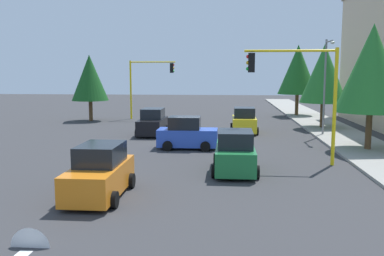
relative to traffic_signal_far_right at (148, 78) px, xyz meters
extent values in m
plane|color=#353538|center=(14.00, 5.72, -4.11)|extent=(120.00, 120.00, 0.00)
cube|color=gray|center=(9.00, 16.22, -4.03)|extent=(80.00, 4.00, 0.15)
cube|color=silver|center=(26.30, 2.72, -4.10)|extent=(2.20, 0.36, 0.01)
cone|color=silver|center=(25.00, 2.72, -4.10)|extent=(0.01, 1.10, 1.10)
cone|color=silver|center=(31.00, 2.72, -4.10)|extent=(0.01, 1.10, 1.10)
cylinder|color=yellow|center=(0.00, -1.78, -1.20)|extent=(0.18, 0.18, 5.82)
cylinder|color=yellow|center=(0.00, 0.47, 1.56)|extent=(0.12, 4.50, 0.12)
cube|color=black|center=(0.00, 2.36, 0.98)|extent=(0.36, 0.32, 0.96)
sphere|color=red|center=(0.00, 2.54, 1.28)|extent=(0.18, 0.18, 0.18)
sphere|color=yellow|center=(0.00, 2.54, 0.98)|extent=(0.18, 0.18, 0.18)
sphere|color=green|center=(0.00, 2.54, 0.68)|extent=(0.18, 0.18, 0.18)
cylinder|color=yellow|center=(20.00, 13.22, -1.18)|extent=(0.18, 0.18, 5.86)
cylinder|color=yellow|center=(20.00, 10.97, 1.60)|extent=(0.12, 4.50, 0.12)
cube|color=black|center=(20.00, 9.08, 1.02)|extent=(0.36, 0.32, 0.96)
sphere|color=red|center=(20.00, 8.90, 1.32)|extent=(0.18, 0.18, 0.18)
sphere|color=yellow|center=(20.00, 8.90, 1.02)|extent=(0.18, 0.18, 0.18)
sphere|color=green|center=(20.00, 8.90, 0.72)|extent=(0.18, 0.18, 0.18)
cylinder|color=slate|center=(10.00, 14.92, -0.61)|extent=(0.14, 0.14, 7.00)
cylinder|color=slate|center=(10.90, 14.92, 2.69)|extent=(1.80, 0.10, 0.10)
ellipsoid|color=silver|center=(11.80, 14.92, 2.54)|extent=(0.56, 0.28, 0.20)
cylinder|color=brown|center=(2.00, -5.28, -3.02)|extent=(0.36, 0.36, 2.18)
cone|color=#19511E|center=(2.00, -5.28, 0.05)|extent=(3.49, 3.49, 4.36)
cylinder|color=brown|center=(-4.00, 15.22, -2.82)|extent=(0.36, 0.36, 2.58)
cone|color=#1E6023|center=(-4.00, 15.22, 0.85)|extent=(4.13, 4.13, 5.16)
cylinder|color=brown|center=(6.00, 15.72, -2.92)|extent=(0.36, 0.36, 2.39)
cone|color=#28752D|center=(6.00, 15.72, 0.47)|extent=(3.82, 3.82, 4.78)
cylinder|color=brown|center=(16.00, 16.22, -2.84)|extent=(0.36, 0.36, 2.55)
cone|color=#28752D|center=(16.00, 16.22, 0.78)|extent=(4.07, 4.07, 5.09)
cube|color=blue|center=(16.00, 5.49, -3.42)|extent=(1.68, 3.64, 1.05)
cube|color=black|center=(16.00, 5.31, -2.51)|extent=(1.48, 1.89, 0.76)
cylinder|color=black|center=(15.10, 6.62, -3.81)|extent=(0.20, 0.60, 0.60)
cylinder|color=black|center=(16.90, 6.62, -3.81)|extent=(0.20, 0.60, 0.60)
cylinder|color=black|center=(15.10, 4.36, -3.81)|extent=(0.20, 0.60, 0.60)
cylinder|color=black|center=(16.90, 4.36, -3.81)|extent=(0.20, 0.60, 0.60)
cube|color=black|center=(10.58, 2.32, -3.42)|extent=(4.09, 1.73, 1.05)
cube|color=black|center=(10.37, 2.32, -2.51)|extent=(2.13, 1.52, 0.76)
cylinder|color=black|center=(11.84, 3.24, -3.81)|extent=(0.60, 0.20, 0.60)
cylinder|color=black|center=(11.84, 1.39, -3.81)|extent=(0.60, 0.20, 0.60)
cylinder|color=black|center=(9.31, 3.24, -3.81)|extent=(0.60, 0.20, 0.60)
cylinder|color=black|center=(9.31, 1.39, -3.81)|extent=(0.60, 0.20, 0.60)
cube|color=orange|center=(26.30, 3.17, -3.42)|extent=(4.16, 1.70, 1.05)
cube|color=black|center=(26.09, 3.17, -2.51)|extent=(2.17, 1.50, 0.76)
cylinder|color=black|center=(27.59, 4.08, -3.81)|extent=(0.60, 0.20, 0.60)
cylinder|color=black|center=(27.59, 2.26, -3.81)|extent=(0.60, 0.20, 0.60)
cylinder|color=black|center=(25.01, 4.08, -3.81)|extent=(0.60, 0.20, 0.60)
cylinder|color=black|center=(25.01, 2.26, -3.81)|extent=(0.60, 0.20, 0.60)
cube|color=yellow|center=(8.81, 9.18, -3.42)|extent=(3.79, 1.77, 1.05)
cube|color=black|center=(9.00, 9.18, -2.51)|extent=(1.97, 1.55, 0.76)
cylinder|color=black|center=(7.63, 8.24, -3.81)|extent=(0.60, 0.20, 0.60)
cylinder|color=black|center=(7.63, 10.13, -3.81)|extent=(0.60, 0.20, 0.60)
cylinder|color=black|center=(9.98, 8.24, -3.81)|extent=(0.60, 0.20, 0.60)
cylinder|color=black|center=(9.98, 10.13, -3.81)|extent=(0.60, 0.20, 0.60)
cube|color=#1E7238|center=(21.82, 8.30, -3.42)|extent=(4.15, 1.78, 1.05)
cube|color=black|center=(22.02, 8.30, -2.51)|extent=(2.16, 1.57, 0.76)
cylinder|color=black|center=(20.53, 7.35, -3.81)|extent=(0.60, 0.20, 0.60)
cylinder|color=black|center=(20.53, 9.25, -3.81)|extent=(0.60, 0.20, 0.60)
cylinder|color=black|center=(23.10, 7.35, -3.81)|extent=(0.60, 0.20, 0.60)
cylinder|color=black|center=(23.10, 9.25, -3.81)|extent=(0.60, 0.20, 0.60)
camera|label=1|loc=(41.24, 7.95, 0.54)|focal=39.15mm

